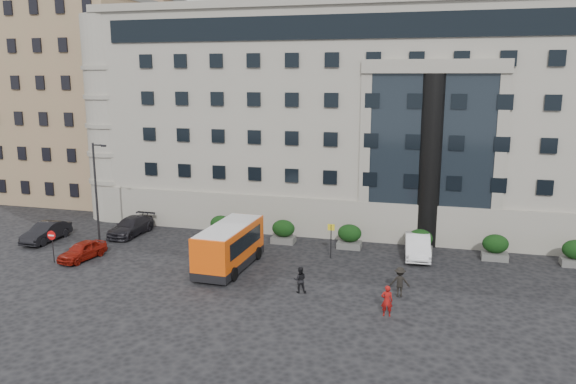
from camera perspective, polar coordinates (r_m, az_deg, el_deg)
name	(u,v)px	position (r m, az deg, el deg)	size (l,w,h in m)	color
ground	(234,275)	(37.42, -5.52, -8.36)	(120.00, 120.00, 0.00)	black
civic_building	(371,116)	(55.35, 8.38, 7.64)	(44.00, 24.00, 18.00)	#9A9788
entrance_column	(430,161)	(43.58, 14.26, 3.03)	(1.80, 1.80, 13.00)	black
apartment_near	(87,103)	(64.32, -19.73, 8.53)	(14.00, 14.00, 20.00)	#997759
apartment_far	(146,89)	(81.16, -14.24, 10.08)	(13.00, 13.00, 22.00)	#85634D
hedge_a	(221,227)	(45.46, -6.80, -3.52)	(1.80, 1.26, 1.84)	#545552
hedge_b	(283,231)	(43.83, -0.47, -4.02)	(1.80, 1.26, 1.84)	#545552
hedge_c	(350,236)	(42.77, 6.27, -4.49)	(1.80, 1.26, 1.84)	#545552
hedge_d	(420,241)	(42.33, 13.27, -4.91)	(1.80, 1.26, 1.84)	#545552
hedge_e	(495,247)	(42.53, 20.31, -5.26)	(1.80, 1.26, 1.84)	#545552
hedge_f	(576,253)	(43.35, 27.19, -5.53)	(1.80, 1.26, 1.84)	#545552
street_lamp	(97,191)	(44.23, -18.86, 0.07)	(1.16, 0.18, 8.00)	#262628
bus_stop_sign	(331,235)	(40.04, 4.39, -4.38)	(0.50, 0.08, 2.52)	#262628
no_entry_sign	(52,240)	(42.31, -22.85, -4.52)	(0.64, 0.16, 2.32)	#262628
minibus	(229,245)	(38.23, -5.99, -5.35)	(2.86, 7.17, 2.96)	#F0500B
red_truck	(183,191)	(58.10, -10.63, 0.05)	(2.85, 4.90, 2.48)	#930C0A
parked_car_a	(82,251)	(42.62, -20.16, -5.61)	(1.54, 3.82, 1.30)	maroon
parked_car_b	(46,232)	(48.26, -23.36, -3.75)	(1.58, 4.53, 1.49)	black
parked_car_c	(131,226)	(47.84, -15.67, -3.37)	(2.01, 4.95, 1.44)	black
parked_car_d	(180,203)	(55.64, -10.89, -1.14)	(2.13, 4.61, 1.28)	black
white_taxi	(418,246)	(41.60, 13.02, -5.36)	(1.72, 4.92, 1.62)	white
pedestrian_a	(387,301)	(31.38, 10.01, -10.83)	(0.64, 0.42, 1.74)	maroon
pedestrian_b	(300,280)	(34.09, 1.22, -8.90)	(0.79, 0.61, 1.62)	black
pedestrian_c	(400,282)	(34.14, 11.29, -8.94)	(1.16, 0.67, 1.80)	black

